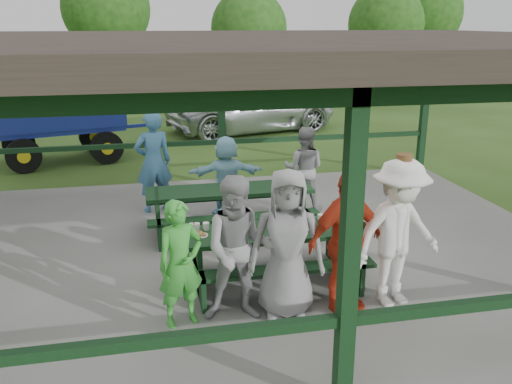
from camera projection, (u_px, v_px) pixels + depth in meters
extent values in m
plane|color=#314D18|center=(257.00, 252.00, 8.65)|extent=(90.00, 90.00, 0.00)
cube|color=slate|center=(257.00, 250.00, 8.64)|extent=(10.00, 8.00, 0.10)
cube|color=black|center=(349.00, 258.00, 4.62)|extent=(0.15, 0.15, 3.00)
cube|color=black|center=(221.00, 115.00, 11.72)|extent=(0.15, 0.15, 3.00)
cube|color=black|center=(425.00, 108.00, 12.65)|extent=(0.15, 0.15, 3.00)
cube|color=black|center=(63.00, 352.00, 4.34)|extent=(4.65, 0.10, 0.10)
cube|color=black|center=(109.00, 147.00, 11.43)|extent=(4.65, 0.10, 0.10)
cube|color=black|center=(326.00, 137.00, 12.37)|extent=(4.65, 0.10, 0.10)
cube|color=black|center=(359.00, 93.00, 4.20)|extent=(9.80, 0.15, 0.20)
cube|color=black|center=(220.00, 48.00, 11.30)|extent=(9.80, 0.15, 0.20)
cube|color=#2E2621|center=(258.00, 44.00, 7.68)|extent=(10.60, 8.60, 0.24)
cube|color=black|center=(273.00, 232.00, 7.28)|extent=(2.42, 0.75, 0.06)
cube|color=black|center=(283.00, 270.00, 6.85)|extent=(2.42, 0.28, 0.05)
cube|color=black|center=(264.00, 237.00, 7.89)|extent=(2.42, 0.28, 0.05)
cube|color=black|center=(198.00, 262.00, 7.18)|extent=(0.06, 0.70, 0.75)
cube|color=black|center=(344.00, 250.00, 7.58)|extent=(0.06, 0.70, 0.75)
cube|color=black|center=(198.00, 273.00, 7.23)|extent=(0.06, 1.39, 0.45)
cube|color=black|center=(344.00, 259.00, 7.63)|extent=(0.06, 1.39, 0.45)
cube|color=black|center=(229.00, 190.00, 9.09)|extent=(2.77, 0.75, 0.06)
cube|color=black|center=(235.00, 218.00, 8.66)|extent=(2.77, 0.28, 0.05)
cube|color=black|center=(225.00, 197.00, 9.70)|extent=(2.77, 0.28, 0.05)
cube|color=black|center=(158.00, 214.00, 8.96)|extent=(0.06, 0.70, 0.75)
cube|color=black|center=(298.00, 205.00, 9.43)|extent=(0.06, 0.70, 0.75)
cube|color=black|center=(158.00, 223.00, 9.01)|extent=(0.06, 1.39, 0.45)
cube|color=black|center=(298.00, 213.00, 9.48)|extent=(0.06, 1.39, 0.45)
cylinder|color=white|center=(200.00, 235.00, 7.08)|extent=(0.22, 0.22, 0.01)
torus|color=#A86E3B|center=(197.00, 235.00, 7.04)|extent=(0.10, 0.10, 0.03)
torus|color=#A86E3B|center=(203.00, 234.00, 7.06)|extent=(0.10, 0.10, 0.03)
torus|color=#A86E3B|center=(199.00, 233.00, 7.11)|extent=(0.10, 0.10, 0.03)
cylinder|color=white|center=(251.00, 231.00, 7.21)|extent=(0.22, 0.22, 0.01)
torus|color=#A86E3B|center=(248.00, 231.00, 7.18)|extent=(0.10, 0.10, 0.03)
torus|color=#A86E3B|center=(254.00, 230.00, 7.19)|extent=(0.10, 0.10, 0.03)
torus|color=#A86E3B|center=(250.00, 229.00, 7.24)|extent=(0.10, 0.10, 0.03)
cylinder|color=white|center=(305.00, 227.00, 7.35)|extent=(0.22, 0.22, 0.01)
torus|color=#A86E3B|center=(302.00, 227.00, 7.32)|extent=(0.10, 0.10, 0.03)
torus|color=#A86E3B|center=(308.00, 226.00, 7.34)|extent=(0.10, 0.10, 0.03)
torus|color=#A86E3B|center=(304.00, 225.00, 7.39)|extent=(0.10, 0.10, 0.03)
cylinder|color=white|center=(353.00, 224.00, 7.49)|extent=(0.22, 0.22, 0.01)
torus|color=#A86E3B|center=(351.00, 223.00, 7.46)|extent=(0.10, 0.10, 0.03)
torus|color=#A86E3B|center=(356.00, 222.00, 7.47)|extent=(0.10, 0.10, 0.03)
torus|color=#A86E3B|center=(352.00, 221.00, 7.53)|extent=(0.10, 0.10, 0.03)
cylinder|color=#381E0F|center=(231.00, 235.00, 6.97)|extent=(0.06, 0.06, 0.10)
cylinder|color=#381E0F|center=(251.00, 234.00, 7.02)|extent=(0.06, 0.06, 0.10)
cylinder|color=#381E0F|center=(342.00, 226.00, 7.26)|extent=(0.06, 0.06, 0.10)
cylinder|color=#381E0F|center=(357.00, 225.00, 7.31)|extent=(0.06, 0.06, 0.10)
cylinder|color=#381E0F|center=(358.00, 225.00, 7.31)|extent=(0.06, 0.06, 0.10)
cylinder|color=#381E0F|center=(364.00, 225.00, 7.33)|extent=(0.06, 0.06, 0.10)
cone|color=white|center=(192.00, 227.00, 7.23)|extent=(0.09, 0.09, 0.10)
cone|color=white|center=(197.00, 227.00, 7.25)|extent=(0.09, 0.09, 0.10)
cone|color=white|center=(206.00, 226.00, 7.27)|extent=(0.09, 0.09, 0.10)
cone|color=white|center=(321.00, 218.00, 7.58)|extent=(0.09, 0.09, 0.10)
cone|color=white|center=(328.00, 217.00, 7.61)|extent=(0.09, 0.09, 0.10)
imported|color=green|center=(181.00, 264.00, 6.23)|extent=(0.64, 0.52, 1.52)
imported|color=#99999C|center=(239.00, 249.00, 6.31)|extent=(0.95, 0.79, 1.78)
imported|color=gray|center=(287.00, 244.00, 6.39)|extent=(0.99, 0.75, 1.83)
imported|color=red|center=(346.00, 242.00, 6.51)|extent=(1.13, 0.72, 1.80)
imported|color=white|center=(398.00, 233.00, 6.64)|extent=(1.35, 0.95, 1.89)
cylinder|color=brown|center=(404.00, 163.00, 6.37)|extent=(0.38, 0.38, 0.02)
cylinder|color=brown|center=(404.00, 159.00, 6.35)|extent=(0.23, 0.23, 0.11)
imported|color=#93CDE3|center=(227.00, 176.00, 9.88)|extent=(1.39, 0.48, 1.48)
imported|color=teal|center=(153.00, 162.00, 9.99)|extent=(0.78, 0.60, 1.89)
imported|color=gray|center=(304.00, 169.00, 10.12)|extent=(0.95, 0.86, 1.59)
imported|color=silver|center=(252.00, 107.00, 18.04)|extent=(6.21, 4.07, 1.59)
cube|color=#1B2B98|center=(60.00, 128.00, 14.07)|extent=(3.38, 2.29, 0.13)
cube|color=#1B2B98|center=(63.00, 122.00, 13.33)|extent=(3.01, 0.86, 0.44)
cube|color=#1B2B98|center=(55.00, 113.00, 14.64)|extent=(3.01, 0.86, 0.44)
cube|color=#1B2B98|center=(119.00, 113.00, 14.64)|extent=(0.46, 1.51, 0.44)
cylinder|color=black|center=(24.00, 156.00, 13.08)|extent=(0.86, 0.41, 0.84)
cylinder|color=yellow|center=(24.00, 156.00, 13.08)|extent=(0.36, 0.31, 0.31)
cylinder|color=black|center=(19.00, 143.00, 14.49)|extent=(0.86, 0.41, 0.84)
cylinder|color=yellow|center=(19.00, 143.00, 14.49)|extent=(0.36, 0.31, 0.31)
cylinder|color=black|center=(107.00, 148.00, 13.93)|extent=(0.86, 0.41, 0.84)
cylinder|color=yellow|center=(107.00, 148.00, 13.93)|extent=(0.36, 0.31, 0.31)
cylinder|color=black|center=(94.00, 136.00, 15.34)|extent=(0.86, 0.41, 0.84)
cylinder|color=yellow|center=(94.00, 136.00, 15.34)|extent=(0.36, 0.31, 0.31)
cube|color=#1B2B98|center=(140.00, 126.00, 15.00)|extent=(1.09, 0.37, 0.09)
cylinder|color=black|center=(111.00, 68.00, 24.42)|extent=(0.36, 0.36, 3.00)
sphere|color=#194512|center=(106.00, 8.00, 23.65)|extent=(3.84, 3.84, 3.84)
cylinder|color=black|center=(249.00, 80.00, 22.55)|extent=(0.36, 0.36, 2.41)
sphere|color=#194512|center=(249.00, 28.00, 21.92)|extent=(3.08, 3.08, 3.08)
cylinder|color=black|center=(382.00, 75.00, 23.90)|extent=(0.36, 0.36, 2.53)
sphere|color=#194512|center=(386.00, 24.00, 23.24)|extent=(3.23, 3.23, 3.23)
cylinder|color=black|center=(416.00, 68.00, 25.50)|extent=(0.36, 0.36, 2.89)
sphere|color=#194512|center=(421.00, 12.00, 24.75)|extent=(3.69, 3.69, 3.69)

